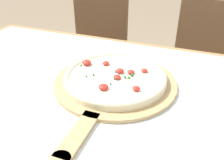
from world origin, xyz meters
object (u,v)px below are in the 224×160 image
at_px(pizza_peel, 113,84).
at_px(pizza, 115,77).
at_px(chair_right, 201,65).
at_px(chair_left, 97,49).

distance_m(pizza_peel, pizza, 0.03).
height_order(pizza, chair_right, chair_right).
bearing_deg(pizza_peel, pizza, 90.68).
distance_m(pizza, chair_right, 0.85).
height_order(pizza_peel, chair_left, chair_left).
height_order(pizza, chair_left, chair_left).
relative_size(pizza_peel, chair_left, 0.66).
relative_size(chair_left, chair_right, 1.00).
bearing_deg(pizza, chair_right, 69.25).
xyz_separation_m(pizza, chair_left, (-0.41, 0.75, -0.27)).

